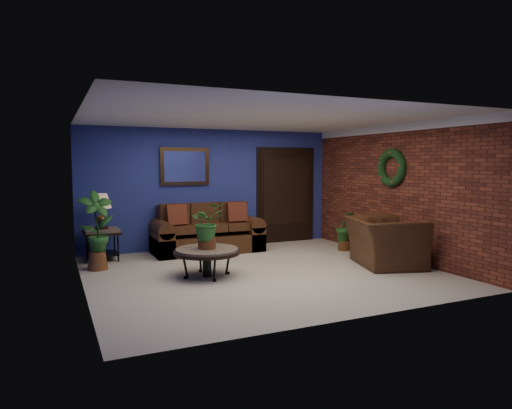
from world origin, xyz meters
name	(u,v)px	position (x,y,z in m)	size (l,w,h in m)	color
floor	(262,272)	(0.00, 0.00, 0.00)	(5.50, 5.50, 0.00)	#BCB19C
wall_back	(212,189)	(0.00, 2.50, 1.25)	(5.50, 0.04, 2.50)	navy
wall_left	(81,202)	(-2.75, 0.00, 1.25)	(0.04, 5.00, 2.50)	navy
wall_right_brick	(395,192)	(2.75, 0.00, 1.25)	(0.04, 5.00, 2.50)	brown
ceiling	(262,118)	(0.00, 0.00, 2.50)	(5.50, 5.00, 0.02)	silver
crown_molding	(396,128)	(2.72, 0.00, 2.43)	(0.03, 5.00, 0.14)	white
wall_mirror	(185,166)	(-0.60, 2.46, 1.72)	(1.02, 0.06, 0.77)	#442C18
closet_door	(286,196)	(1.75, 2.47, 1.05)	(1.44, 0.06, 2.18)	black
wreath	(392,168)	(2.69, 0.05, 1.70)	(0.72, 0.72, 0.16)	black
sofa	(206,236)	(-0.28, 2.08, 0.32)	(2.17, 0.94, 0.98)	#492715
coffee_table	(207,252)	(-0.92, 0.09, 0.39)	(1.04, 1.04, 0.45)	#494540
end_table	(102,236)	(-2.30, 2.05, 0.44)	(0.64, 0.64, 0.58)	#494540
table_lamp	(101,207)	(-2.30, 2.05, 0.99)	(0.38, 0.38, 0.63)	#442C18
side_chair	(236,224)	(0.39, 2.12, 0.51)	(0.47, 0.47, 0.91)	brown
armchair	(384,242)	(2.15, -0.44, 0.42)	(1.28, 1.12, 0.83)	#492715
coffee_plant	(207,224)	(-0.92, 0.09, 0.84)	(0.63, 0.58, 0.72)	#5C3517
floor_plant	(345,230)	(2.35, 1.01, 0.42)	(0.43, 0.38, 0.81)	#5C3517
tall_plant	(97,228)	(-2.45, 1.30, 0.71)	(0.64, 0.49, 1.34)	brown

